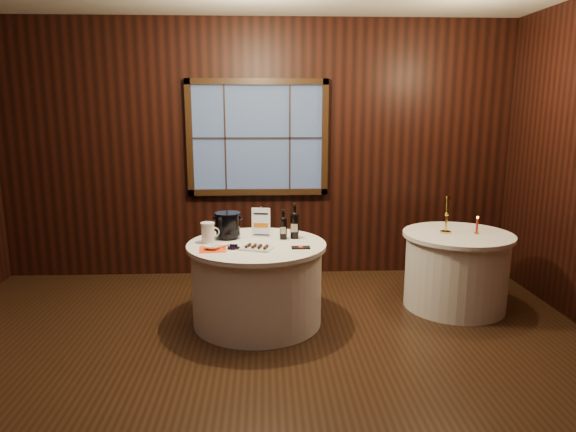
{
  "coord_description": "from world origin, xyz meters",
  "views": [
    {
      "loc": [
        0.09,
        -3.57,
        1.98
      ],
      "look_at": [
        0.29,
        0.9,
        1.04
      ],
      "focal_mm": 32.0,
      "sensor_mm": 36.0,
      "label": 1
    }
  ],
  "objects_px": {
    "sign_stand": "(261,226)",
    "chocolate_box": "(301,248)",
    "ice_bucket": "(228,225)",
    "cracker_bowl": "(213,247)",
    "port_bottle_right": "(295,223)",
    "main_table": "(257,283)",
    "port_bottle_left": "(283,226)",
    "glass_pitcher": "(208,232)",
    "red_candle": "(477,227)",
    "side_table": "(456,270)",
    "brass_candlestick": "(446,220)",
    "chocolate_plate": "(257,247)",
    "grape_bunch": "(234,247)"
  },
  "relations": [
    {
      "from": "port_bottle_left",
      "to": "ice_bucket",
      "type": "height_order",
      "value": "port_bottle_left"
    },
    {
      "from": "sign_stand",
      "to": "cracker_bowl",
      "type": "height_order",
      "value": "sign_stand"
    },
    {
      "from": "grape_bunch",
      "to": "chocolate_plate",
      "type": "bearing_deg",
      "value": -6.05
    },
    {
      "from": "ice_bucket",
      "to": "red_candle",
      "type": "height_order",
      "value": "ice_bucket"
    },
    {
      "from": "sign_stand",
      "to": "red_candle",
      "type": "bearing_deg",
      "value": 10.34
    },
    {
      "from": "side_table",
      "to": "brass_candlestick",
      "type": "distance_m",
      "value": 0.53
    },
    {
      "from": "main_table",
      "to": "glass_pitcher",
      "type": "height_order",
      "value": "glass_pitcher"
    },
    {
      "from": "ice_bucket",
      "to": "chocolate_box",
      "type": "height_order",
      "value": "ice_bucket"
    },
    {
      "from": "side_table",
      "to": "chocolate_plate",
      "type": "bearing_deg",
      "value": -165.7
    },
    {
      "from": "side_table",
      "to": "main_table",
      "type": "bearing_deg",
      "value": -171.47
    },
    {
      "from": "ice_bucket",
      "to": "cracker_bowl",
      "type": "xyz_separation_m",
      "value": [
        -0.11,
        -0.39,
        -0.11
      ]
    },
    {
      "from": "ice_bucket",
      "to": "grape_bunch",
      "type": "xyz_separation_m",
      "value": [
        0.07,
        -0.38,
        -0.11
      ]
    },
    {
      "from": "sign_stand",
      "to": "port_bottle_left",
      "type": "relative_size",
      "value": 1.02
    },
    {
      "from": "side_table",
      "to": "red_candle",
      "type": "relative_size",
      "value": 6.02
    },
    {
      "from": "glass_pitcher",
      "to": "brass_candlestick",
      "type": "distance_m",
      "value": 2.34
    },
    {
      "from": "glass_pitcher",
      "to": "cracker_bowl",
      "type": "relative_size",
      "value": 1.39
    },
    {
      "from": "port_bottle_right",
      "to": "glass_pitcher",
      "type": "xyz_separation_m",
      "value": [
        -0.81,
        -0.12,
        -0.05
      ]
    },
    {
      "from": "port_bottle_left",
      "to": "red_candle",
      "type": "relative_size",
      "value": 1.59
    },
    {
      "from": "side_table",
      "to": "chocolate_box",
      "type": "distance_m",
      "value": 1.72
    },
    {
      "from": "grape_bunch",
      "to": "red_candle",
      "type": "xyz_separation_m",
      "value": [
        2.36,
        0.44,
        0.05
      ]
    },
    {
      "from": "port_bottle_left",
      "to": "grape_bunch",
      "type": "relative_size",
      "value": 1.55
    },
    {
      "from": "main_table",
      "to": "ice_bucket",
      "type": "relative_size",
      "value": 5.12
    },
    {
      "from": "ice_bucket",
      "to": "cracker_bowl",
      "type": "height_order",
      "value": "ice_bucket"
    },
    {
      "from": "chocolate_plate",
      "to": "port_bottle_left",
      "type": "bearing_deg",
      "value": 55.05
    },
    {
      "from": "ice_bucket",
      "to": "cracker_bowl",
      "type": "distance_m",
      "value": 0.42
    },
    {
      "from": "side_table",
      "to": "sign_stand",
      "type": "bearing_deg",
      "value": -178.79
    },
    {
      "from": "chocolate_box",
      "to": "red_candle",
      "type": "height_order",
      "value": "red_candle"
    },
    {
      "from": "sign_stand",
      "to": "chocolate_box",
      "type": "xyz_separation_m",
      "value": [
        0.35,
        -0.45,
        -0.09
      ]
    },
    {
      "from": "main_table",
      "to": "chocolate_plate",
      "type": "xyz_separation_m",
      "value": [
        0.01,
        -0.21,
        0.4
      ]
    },
    {
      "from": "side_table",
      "to": "port_bottle_left",
      "type": "relative_size",
      "value": 3.79
    },
    {
      "from": "chocolate_box",
      "to": "red_candle",
      "type": "distance_m",
      "value": 1.83
    },
    {
      "from": "red_candle",
      "to": "main_table",
      "type": "bearing_deg",
      "value": -173.36
    },
    {
      "from": "red_candle",
      "to": "port_bottle_right",
      "type": "bearing_deg",
      "value": -177.39
    },
    {
      "from": "side_table",
      "to": "red_candle",
      "type": "height_order",
      "value": "red_candle"
    },
    {
      "from": "port_bottle_right",
      "to": "grape_bunch",
      "type": "bearing_deg",
      "value": -141.22
    },
    {
      "from": "grape_bunch",
      "to": "ice_bucket",
      "type": "bearing_deg",
      "value": 101.12
    },
    {
      "from": "main_table",
      "to": "chocolate_box",
      "type": "xyz_separation_m",
      "value": [
        0.39,
        -0.2,
        0.39
      ]
    },
    {
      "from": "chocolate_plate",
      "to": "cracker_bowl",
      "type": "relative_size",
      "value": 2.34
    },
    {
      "from": "brass_candlestick",
      "to": "red_candle",
      "type": "height_order",
      "value": "brass_candlestick"
    },
    {
      "from": "port_bottle_right",
      "to": "red_candle",
      "type": "xyz_separation_m",
      "value": [
        1.8,
        0.08,
        -0.08
      ]
    },
    {
      "from": "grape_bunch",
      "to": "glass_pitcher",
      "type": "xyz_separation_m",
      "value": [
        -0.25,
        0.23,
        0.07
      ]
    },
    {
      "from": "port_bottle_right",
      "to": "main_table",
      "type": "bearing_deg",
      "value": -148.48
    },
    {
      "from": "chocolate_box",
      "to": "cracker_bowl",
      "type": "distance_m",
      "value": 0.78
    },
    {
      "from": "port_bottle_left",
      "to": "ice_bucket",
      "type": "xyz_separation_m",
      "value": [
        -0.53,
        0.05,
        0.01
      ]
    },
    {
      "from": "port_bottle_right",
      "to": "chocolate_box",
      "type": "xyz_separation_m",
      "value": [
        0.03,
        -0.36,
        -0.14
      ]
    },
    {
      "from": "sign_stand",
      "to": "port_bottle_right",
      "type": "distance_m",
      "value": 0.33
    },
    {
      "from": "cracker_bowl",
      "to": "port_bottle_left",
      "type": "bearing_deg",
      "value": 28.21
    },
    {
      "from": "glass_pitcher",
      "to": "chocolate_box",
      "type": "bearing_deg",
      "value": -17.16
    },
    {
      "from": "side_table",
      "to": "ice_bucket",
      "type": "distance_m",
      "value": 2.33
    },
    {
      "from": "ice_bucket",
      "to": "red_candle",
      "type": "distance_m",
      "value": 2.44
    }
  ]
}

